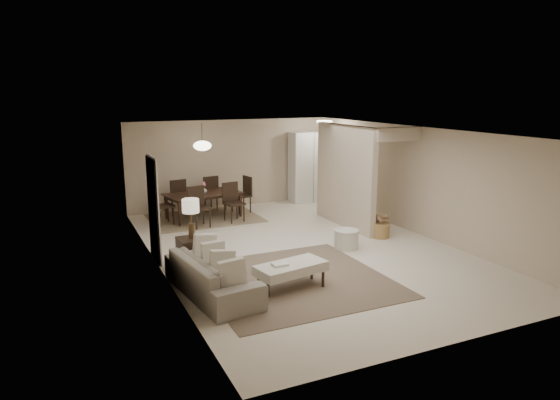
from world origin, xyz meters
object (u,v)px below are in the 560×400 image
pantry_cabinet (309,167)px  ottoman_bench (291,268)px  sofa (212,276)px  wicker_basket (381,230)px  side_table (192,252)px  round_pouf (346,239)px  dining_table (204,206)px

pantry_cabinet → ottoman_bench: (-3.51, -6.02, -0.70)m
sofa → wicker_basket: sofa is taller
side_table → wicker_basket: 4.43m
pantry_cabinet → sofa: (-4.80, -5.72, -0.73)m
pantry_cabinet → round_pouf: bearing=-108.2°
ottoman_bench → round_pouf: 2.50m
pantry_cabinet → sofa: 7.50m
pantry_cabinet → dining_table: size_ratio=1.09×
sofa → wicker_basket: (4.47, 1.57, -0.15)m
ottoman_bench → round_pouf: (2.01, 1.48, -0.15)m
wicker_basket → side_table: bearing=-178.7°
ottoman_bench → dining_table: 5.25m
ottoman_bench → dining_table: size_ratio=0.68×
round_pouf → dining_table: bearing=118.3°
round_pouf → dining_table: (-2.03, 3.77, 0.13)m
wicker_basket → dining_table: bearing=133.4°
pantry_cabinet → round_pouf: pantry_cabinet is taller
sofa → dining_table: size_ratio=1.14×
sofa → side_table: bearing=-9.5°
side_table → pantry_cabinet: bearing=41.8°
side_table → round_pouf: side_table is taller
sofa → ottoman_bench: bearing=-110.6°
sofa → pantry_cabinet: bearing=-47.6°
side_table → wicker_basket: side_table is taller
sofa → dining_table: (1.28, 4.95, 0.02)m
pantry_cabinet → round_pouf: size_ratio=3.99×
dining_table → side_table: bearing=-119.4°
pantry_cabinet → side_table: pantry_cabinet is taller
ottoman_bench → side_table: 2.16m
sofa → dining_table: dining_table is taller
round_pouf → sofa: bearing=-160.4°
side_table → round_pouf: size_ratio=1.06×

